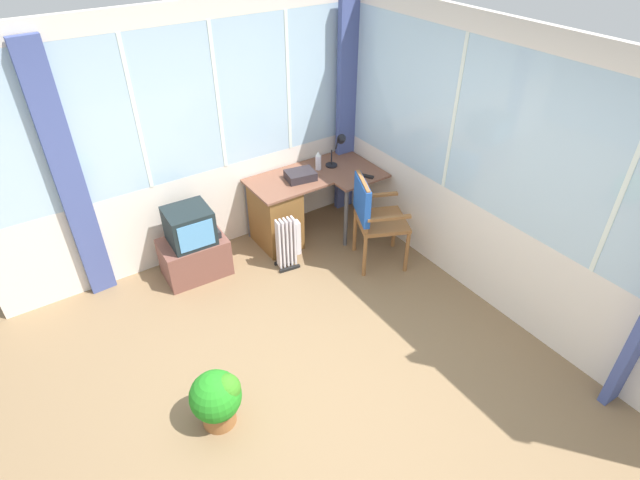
{
  "coord_description": "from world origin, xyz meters",
  "views": [
    {
      "loc": [
        -1.41,
        -2.1,
        3.33
      ],
      "look_at": [
        0.58,
        0.87,
        0.76
      ],
      "focal_mm": 28.36,
      "sensor_mm": 36.0,
      "label": 1
    }
  ],
  "objects": [
    {
      "name": "desk",
      "position": [
        0.82,
        1.99,
        0.39
      ],
      "size": [
        1.41,
        0.82,
        0.73
      ],
      "color": "brown",
      "rests_on": "ground"
    },
    {
      "name": "curtain_corner",
      "position": [
        1.85,
        2.23,
        1.21
      ],
      "size": [
        0.23,
        0.07,
        2.41
      ],
      "primitive_type": "cube",
      "rotation": [
        0.0,
        0.0,
        -0.01
      ],
      "color": "#465494",
      "rests_on": "ground"
    },
    {
      "name": "north_window_panel",
      "position": [
        0.0,
        2.36,
        1.26
      ],
      "size": [
        3.89,
        0.07,
        2.51
      ],
      "color": "white",
      "rests_on": "ground"
    },
    {
      "name": "ground",
      "position": [
        0.0,
        0.0,
        -0.03
      ],
      "size": [
        4.89,
        5.65,
        0.06
      ],
      "primitive_type": "cube",
      "color": "olive"
    },
    {
      "name": "space_heater",
      "position": [
        0.65,
        1.56,
        0.3
      ],
      "size": [
        0.28,
        0.2,
        0.58
      ],
      "color": "silver",
      "rests_on": "ground"
    },
    {
      "name": "desk_lamp",
      "position": [
        1.58,
        1.97,
        0.97
      ],
      "size": [
        0.23,
        0.2,
        0.37
      ],
      "color": "black",
      "rests_on": "desk"
    },
    {
      "name": "spray_bottle",
      "position": [
        1.34,
        2.04,
        0.83
      ],
      "size": [
        0.06,
        0.06,
        0.22
      ],
      "color": "silver",
      "rests_on": "desk"
    },
    {
      "name": "curtain_north_left",
      "position": [
        -1.07,
        2.28,
        1.21
      ],
      "size": [
        0.24,
        0.08,
        2.41
      ],
      "primitive_type": "cube",
      "rotation": [
        0.0,
        0.0,
        0.06
      ],
      "color": "#465494",
      "rests_on": "ground"
    },
    {
      "name": "east_window_panel",
      "position": [
        1.98,
        0.0,
        1.25
      ],
      "size": [
        0.07,
        4.65,
        2.51
      ],
      "color": "white",
      "rests_on": "ground"
    },
    {
      "name": "paper_tray",
      "position": [
        1.06,
        1.96,
        0.77
      ],
      "size": [
        0.33,
        0.28,
        0.09
      ],
      "primitive_type": "cube",
      "rotation": [
        0.0,
        0.0,
        -0.17
      ],
      "color": "#2A2428",
      "rests_on": "desk"
    },
    {
      "name": "wooden_armchair",
      "position": [
        1.38,
        1.16,
        0.63
      ],
      "size": [
        0.64,
        0.63,
        0.99
      ],
      "color": "#965F33",
      "rests_on": "ground"
    },
    {
      "name": "potted_plant",
      "position": [
        -0.74,
        0.23,
        0.27
      ],
      "size": [
        0.38,
        0.38,
        0.48
      ],
      "color": "#985F33",
      "rests_on": "ground"
    },
    {
      "name": "tv_remote",
      "position": [
        1.67,
        1.6,
        0.74
      ],
      "size": [
        0.12,
        0.15,
        0.02
      ],
      "primitive_type": "cube",
      "rotation": [
        0.0,
        0.0,
        0.55
      ],
      "color": "black",
      "rests_on": "desk"
    },
    {
      "name": "tv_on_stand",
      "position": [
        -0.2,
        1.98,
        0.34
      ],
      "size": [
        0.66,
        0.47,
        0.77
      ],
      "color": "brown",
      "rests_on": "ground"
    }
  ]
}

